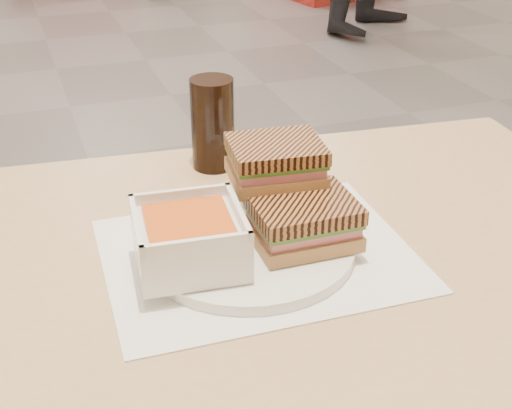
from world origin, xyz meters
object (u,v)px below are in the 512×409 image
object	(u,v)px
panini_lower	(303,220)
cola_glass	(213,124)
main_table	(195,347)
plate	(248,246)
soup_bowl	(189,240)

from	to	relation	value
panini_lower	cola_glass	distance (m)	0.27
main_table	plate	world-z (taller)	plate
main_table	soup_bowl	bearing A→B (deg)	-104.99
soup_bowl	panini_lower	world-z (taller)	soup_bowl
plate	soup_bowl	size ratio (longest dim) A/B	1.96
main_table	cola_glass	xyz separation A→B (m)	(0.11, 0.27, 0.18)
plate	cola_glass	bearing A→B (deg)	82.75
main_table	panini_lower	bearing A→B (deg)	-1.38
main_table	cola_glass	bearing A→B (deg)	67.86
main_table	soup_bowl	world-z (taller)	soup_bowl
panini_lower	soup_bowl	bearing A→B (deg)	-179.91
plate	soup_bowl	xyz separation A→B (m)	(-0.08, -0.02, 0.04)
panini_lower	cola_glass	world-z (taller)	cola_glass
main_table	cola_glass	size ratio (longest dim) A/B	9.11
main_table	cola_glass	distance (m)	0.34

